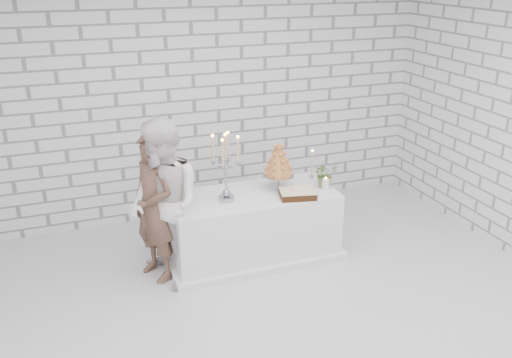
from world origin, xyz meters
name	(u,v)px	position (x,y,z in m)	size (l,w,h in m)	color
ground	(268,318)	(0.00, 0.00, 0.00)	(6.00, 5.00, 0.01)	silver
wall_back	(194,100)	(0.00, 2.50, 1.50)	(6.00, 0.01, 3.00)	white
wall_front	(482,358)	(0.00, -2.50, 1.50)	(6.00, 0.01, 3.00)	white
cake_table	(253,226)	(0.27, 1.14, 0.38)	(1.80, 0.80, 0.75)	white
groom	(154,208)	(-0.80, 1.10, 0.78)	(0.57, 0.37, 1.56)	brown
bride	(164,205)	(-0.72, 0.96, 0.86)	(0.84, 0.65, 1.72)	white
candelabra	(226,167)	(-0.04, 1.09, 1.12)	(0.30, 0.30, 0.74)	#94939C
croquembouche	(279,166)	(0.59, 1.20, 1.02)	(0.35, 0.35, 0.54)	#A05F2D
chocolate_cake	(297,194)	(0.69, 0.91, 0.79)	(0.37, 0.26, 0.08)	black
pillar_candle	(325,184)	(1.07, 1.00, 0.81)	(0.08, 0.08, 0.12)	white
extra_taper	(312,165)	(1.07, 1.36, 0.91)	(0.06, 0.06, 0.32)	#CCB490
flowers	(325,174)	(1.10, 1.08, 0.90)	(0.26, 0.23, 0.29)	#3E7036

